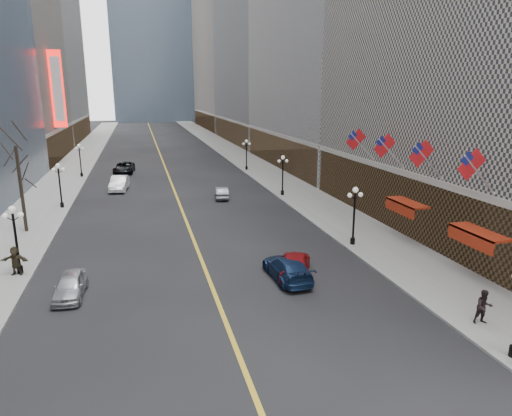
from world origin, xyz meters
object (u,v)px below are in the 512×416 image
streetlamp_west_2 (59,181)px  car_nb_far (124,168)px  streetlamp_east_2 (283,171)px  streetlamp_east_3 (246,151)px  streetlamp_west_1 (15,233)px  car_nb_near (70,285)px  car_sb_mid (295,264)px  streetlamp_east_1 (354,210)px  car_nb_mid (119,183)px  car_sb_far (222,193)px  car_sb_near (287,268)px  streetlamp_west_3 (80,157)px

streetlamp_west_2 → car_nb_far: (5.66, 20.20, -2.09)m
streetlamp_east_2 → streetlamp_east_3: bearing=90.0°
streetlamp_west_1 → streetlamp_west_2: (0.00, 18.00, 0.00)m
streetlamp_west_1 → car_nb_near: (3.61, -4.19, -2.22)m
car_nb_near → streetlamp_east_3: bearing=66.6°
car_nb_far → car_sb_mid: bearing=-69.2°
streetlamp_east_1 → streetlamp_east_3: size_ratio=1.00×
streetlamp_west_2 → car_nb_mid: streetlamp_west_2 is taller
streetlamp_east_3 → car_nb_near: size_ratio=1.12×
streetlamp_east_3 → streetlamp_east_2: bearing=-90.0°
streetlamp_west_2 → car_nb_near: 22.59m
streetlamp_east_1 → car_sb_far: (-6.93, 18.57, -2.25)m
car_nb_near → car_nb_mid: 30.14m
streetlamp_east_3 → car_sb_far: size_ratio=1.14×
car_sb_near → car_sb_far: size_ratio=1.27×
car_nb_mid → car_nb_near: bearing=-87.1°
streetlamp_east_3 → streetlamp_west_2: bearing=-142.7°
streetlamp_east_3 → car_sb_near: bearing=-99.6°
car_nb_far → streetlamp_west_2: bearing=-100.2°
car_sb_near → car_sb_far: bearing=-92.9°
streetlamp_west_2 → car_sb_mid: 28.45m
car_nb_near → car_sb_far: size_ratio=1.01×
streetlamp_east_2 → streetlamp_east_3: (0.00, 18.00, 0.00)m
streetlamp_east_2 → streetlamp_west_2: (-23.60, 0.00, 0.00)m
streetlamp_east_3 → car_nb_near: streetlamp_east_3 is taller
streetlamp_east_3 → car_nb_far: streetlamp_east_3 is taller
car_sb_far → car_sb_near: bearing=98.7°
streetlamp_east_3 → car_nb_far: bearing=173.0°
streetlamp_west_3 → car_nb_near: size_ratio=1.12×
car_sb_far → streetlamp_west_2: bearing=10.6°
streetlamp_east_2 → streetlamp_west_2: same height
streetlamp_west_3 → car_nb_far: (5.66, 2.20, -2.09)m
streetlamp_east_1 → car_nb_near: streetlamp_east_1 is taller
streetlamp_east_2 → streetlamp_east_3: 18.00m
car_nb_mid → car_nb_far: bearing=95.1°
car_nb_mid → car_sb_far: size_ratio=1.32×
streetlamp_west_3 → car_sb_near: streetlamp_west_3 is taller
streetlamp_west_2 → car_nb_near: streetlamp_west_2 is taller
streetlamp_west_1 → streetlamp_west_3: bearing=90.0°
car_sb_near → streetlamp_east_2: bearing=-109.7°
streetlamp_east_3 → car_nb_far: 18.19m
streetlamp_west_1 → car_sb_mid: size_ratio=0.95×
streetlamp_east_1 → car_nb_far: (-17.94, 38.20, -2.09)m
streetlamp_east_1 → car_sb_near: (-6.94, -4.87, -2.17)m
streetlamp_east_1 → car_sb_mid: 7.98m
streetlamp_east_2 → streetlamp_west_2: size_ratio=1.00×
streetlamp_west_1 → car_nb_far: bearing=81.6°
streetlamp_east_2 → streetlamp_west_3: same height
car_nb_near → car_nb_far: (2.06, 42.39, 0.13)m
streetlamp_west_2 → car_nb_mid: (5.40, 7.89, -2.04)m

